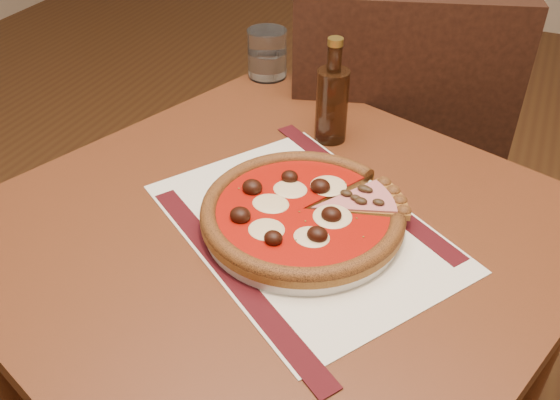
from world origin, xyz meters
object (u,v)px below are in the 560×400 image
(plate, at_px, (302,221))
(pizza, at_px, (302,210))
(water_glass, at_px, (267,54))
(chair_far, at_px, (390,155))
(table, at_px, (275,272))
(bottle, at_px, (332,102))

(plate, distance_m, pizza, 0.02)
(water_glass, bearing_deg, chair_far, 22.70)
(table, relative_size, water_glass, 9.98)
(chair_far, bearing_deg, bottle, 63.16)
(chair_far, distance_m, pizza, 0.61)
(chair_far, bearing_deg, water_glass, 6.03)
(pizza, distance_m, water_glass, 0.52)
(table, distance_m, pizza, 0.14)
(chair_far, bearing_deg, pizza, 72.48)
(chair_far, distance_m, water_glass, 0.39)
(chair_far, relative_size, plate, 3.31)
(plate, xyz_separation_m, water_glass, (-0.26, 0.45, 0.04))
(chair_far, relative_size, water_glass, 9.36)
(table, xyz_separation_m, plate, (0.04, 0.01, 0.11))
(pizza, xyz_separation_m, bottle, (-0.05, 0.26, 0.04))
(chair_far, height_order, water_glass, chair_far)
(pizza, xyz_separation_m, water_glass, (-0.26, 0.45, 0.02))
(table, bearing_deg, bottle, 91.43)
(table, height_order, water_glass, water_glass)
(chair_far, height_order, pizza, chair_far)
(water_glass, bearing_deg, pizza, -59.98)
(chair_far, distance_m, bottle, 0.42)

